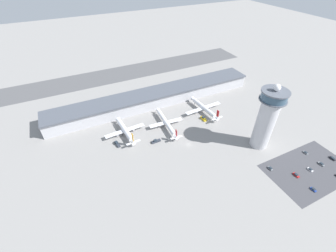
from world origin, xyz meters
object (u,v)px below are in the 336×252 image
(car_yellow_taxi, at_px, (310,170))
(car_maroon_suv, at_px, (313,189))
(airplane_gate_charlie, at_px, (204,108))
(car_red_hatchback, at_px, (306,153))
(car_black_suv, at_px, (270,168))
(car_grey_coupe, at_px, (321,164))
(car_blue_compact, at_px, (332,158))
(service_truck_fuel, at_px, (203,119))
(car_navy_sedan, at_px, (296,175))
(control_tower, at_px, (267,117))
(service_truck_baggage, at_px, (117,144))
(service_truck_catering, at_px, (156,141))
(airplane_gate_alpha, at_px, (125,131))
(airplane_gate_bravo, at_px, (166,123))

(car_yellow_taxi, xyz_separation_m, car_maroon_suv, (-13.33, -12.73, -0.02))
(airplane_gate_charlie, height_order, car_red_hatchback, airplane_gate_charlie)
(car_maroon_suv, relative_size, car_black_suv, 0.96)
(car_grey_coupe, height_order, car_blue_compact, car_blue_compact)
(service_truck_fuel, xyz_separation_m, car_navy_sedan, (23.15, -86.06, -0.45))
(control_tower, xyz_separation_m, car_grey_coupe, (26.88, -37.90, -27.35))
(car_maroon_suv, bearing_deg, control_tower, 91.53)
(service_truck_baggage, height_order, car_yellow_taxi, service_truck_baggage)
(service_truck_fuel, xyz_separation_m, car_black_suv, (11.12, -73.34, -0.43))
(car_blue_compact, bearing_deg, service_truck_catering, 146.18)
(car_grey_coupe, distance_m, car_maroon_suv, 28.56)
(car_red_hatchback, bearing_deg, airplane_gate_alpha, 145.15)
(airplane_gate_bravo, height_order, airplane_gate_charlie, airplane_gate_charlie)
(car_yellow_taxi, distance_m, car_black_suv, 29.07)
(car_maroon_suv, xyz_separation_m, car_black_suv, (-12.30, 26.45, 0.06))
(car_blue_compact, bearing_deg, airplane_gate_bravo, 136.70)
(service_truck_catering, xyz_separation_m, car_maroon_suv, (76.78, -90.22, -0.44))
(car_navy_sedan, bearing_deg, airplane_gate_charlie, 99.39)
(car_navy_sedan, xyz_separation_m, car_maroon_suv, (0.27, -13.73, -0.04))
(service_truck_baggage, xyz_separation_m, car_red_hatchback, (132.47, -75.02, -0.44))
(control_tower, distance_m, airplane_gate_charlie, 65.86)
(service_truck_catering, xyz_separation_m, car_navy_sedan, (76.51, -76.49, -0.39))
(car_black_suv, xyz_separation_m, car_blue_compact, (50.89, -13.53, 0.01))
(service_truck_catering, distance_m, car_black_suv, 90.69)
(airplane_gate_charlie, relative_size, car_yellow_taxi, 10.09)
(airplane_gate_charlie, bearing_deg, car_yellow_taxi, -73.16)
(car_black_suv, bearing_deg, control_tower, 65.73)
(airplane_gate_alpha, distance_m, airplane_gate_charlie, 80.36)
(service_truck_catering, xyz_separation_m, car_blue_compact, (115.38, -77.31, -0.37))
(airplane_gate_alpha, distance_m, car_maroon_suv, 147.30)
(airplane_gate_bravo, bearing_deg, airplane_gate_charlie, 6.42)
(car_black_suv, bearing_deg, airplane_gate_alpha, 134.88)
(control_tower, distance_m, car_grey_coupe, 53.92)
(car_navy_sedan, bearing_deg, car_grey_coupe, -2.05)
(service_truck_fuel, relative_size, car_maroon_suv, 1.82)
(service_truck_catering, relative_size, car_red_hatchback, 1.89)
(car_red_hatchback, bearing_deg, control_tower, 137.47)
(service_truck_catering, bearing_deg, airplane_gate_alpha, 133.50)
(control_tower, bearing_deg, service_truck_baggage, 154.46)
(service_truck_fuel, bearing_deg, service_truck_baggage, 179.00)
(control_tower, relative_size, service_truck_baggage, 6.72)
(airplane_gate_charlie, xyz_separation_m, car_maroon_suv, (16.26, -110.47, -4.07))
(car_yellow_taxi, bearing_deg, car_navy_sedan, 175.79)
(car_red_hatchback, bearing_deg, service_truck_baggage, 150.48)
(car_red_hatchback, relative_size, car_maroon_suv, 1.04)
(service_truck_catering, relative_size, car_grey_coupe, 1.67)
(car_red_hatchback, height_order, car_blue_compact, car_blue_compact)
(control_tower, distance_m, car_blue_compact, 61.41)
(airplane_gate_charlie, bearing_deg, car_blue_compact, -60.65)
(airplane_gate_charlie, distance_m, car_black_suv, 84.21)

